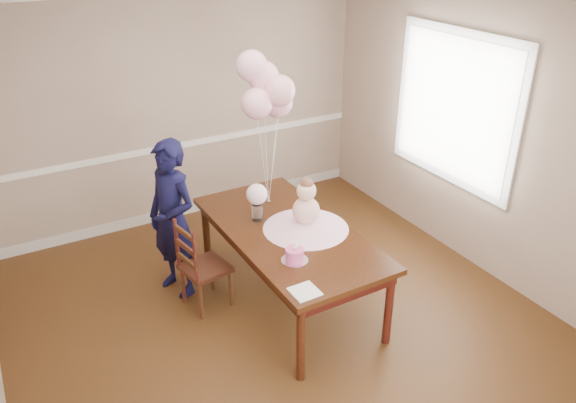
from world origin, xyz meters
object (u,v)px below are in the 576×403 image
at_px(dining_chair_seat, 205,268).
at_px(woman, 173,220).
at_px(birthday_cake, 295,254).
at_px(dining_table_top, 288,232).

bearing_deg(dining_chair_seat, woman, 102.87).
height_order(birthday_cake, woman, woman).
bearing_deg(woman, dining_chair_seat, 0.93).
height_order(dining_table_top, birthday_cake, birthday_cake).
bearing_deg(dining_table_top, dining_chair_seat, 154.77).
bearing_deg(woman, dining_table_top, 29.36).
xyz_separation_m(birthday_cake, dining_chair_seat, (-0.49, 0.78, -0.42)).
bearing_deg(dining_table_top, birthday_cake, -113.96).
relative_size(dining_chair_seat, woman, 0.25).
bearing_deg(dining_chair_seat, birthday_cake, -67.64).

